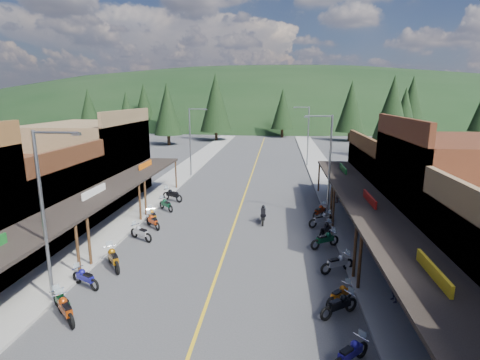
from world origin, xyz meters
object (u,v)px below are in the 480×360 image
(shop_west_3, at_px, (91,162))
(pine_11, at_px, (392,111))
(pine_8, at_px, (127,117))
(bike_west_4, at_px, (65,308))
(bike_west_6, at_px, (85,277))
(bike_west_8, at_px, (141,232))
(shop_east_2, at_px, (459,198))
(pine_10, at_px, (168,110))
(pine_5, at_px, (412,102))
(bike_east_7, at_px, (337,262))
(bike_east_8, at_px, (325,239))
(pedestrian_east_a, at_px, (395,285))
(bike_west_5, at_px, (62,302))
(bike_west_11, at_px, (166,204))
(pine_1, at_px, (167,105))
(pine_2, at_px, (216,102))
(bike_east_6, at_px, (340,294))
(pine_9, at_px, (404,114))
(bike_east_5, at_px, (339,304))
(pine_4, at_px, (351,106))
(bike_west_12, at_px, (172,194))
(shop_east_3, at_px, (404,179))
(bike_east_9, at_px, (325,229))
(bike_west_9, at_px, (153,221))
(shop_west_2, at_px, (23,201))
(streetlight_2, at_px, (328,162))
(pine_3, at_px, (283,109))
(rider_on_bike, at_px, (263,216))
(bike_west_10, at_px, (153,215))
(pine_0, at_px, (89,109))
(bike_west_7, at_px, (113,257))
(streetlight_1, at_px, (191,139))
(streetlight_0, at_px, (46,211))
(pine_7, at_px, (144,104))
(bike_east_10, at_px, (321,219))
(bike_east_4, at_px, (350,352))

(shop_west_3, xyz_separation_m, pine_11, (33.78, 26.70, 3.67))
(pine_8, bearing_deg, bike_west_4, -71.00)
(bike_west_6, bearing_deg, bike_west_8, 22.38)
(shop_east_2, xyz_separation_m, pine_10, (-31.78, 48.30, 3.27))
(pine_5, bearing_deg, pine_10, -157.07)
(bike_west_6, bearing_deg, shop_west_3, 52.42)
(bike_east_7, xyz_separation_m, bike_east_8, (-0.26, 3.35, 0.02))
(pine_8, relative_size, bike_west_6, 5.11)
(pine_8, height_order, pedestrian_east_a, pine_8)
(pine_8, xyz_separation_m, bike_west_5, (15.83, -46.74, -5.43))
(shop_east_2, relative_size, bike_west_11, 5.40)
(pine_1, bearing_deg, bike_west_11, -73.76)
(pine_2, xyz_separation_m, bike_east_6, (16.09, -62.79, -7.46))
(pine_10, distance_m, bike_east_6, 60.17)
(pine_9, distance_m, bike_east_5, 54.18)
(pine_4, xyz_separation_m, bike_west_12, (-24.33, -48.71, -6.58))
(shop_east_3, distance_m, pedestrian_east_a, 16.71)
(bike_east_9, bearing_deg, bike_west_9, -154.36)
(pine_1, relative_size, bike_west_12, 5.47)
(shop_west_2, distance_m, streetlight_2, 21.73)
(pine_3, xyz_separation_m, rider_on_bike, (-1.87, -59.87, -5.89))
(pine_11, bearing_deg, bike_west_11, -131.44)
(streetlight_2, relative_size, bike_east_9, 4.20)
(pine_3, relative_size, bike_west_10, 5.48)
(pine_0, bearing_deg, bike_west_7, -62.01)
(pine_1, bearing_deg, pine_10, -73.30)
(pine_9, relative_size, bike_east_9, 5.67)
(pine_2, height_order, pine_4, pine_2)
(bike_west_10, bearing_deg, streetlight_1, 57.87)
(shop_east_3, distance_m, streetlight_1, 23.39)
(shop_east_3, bearing_deg, bike_west_8, -154.26)
(streetlight_0, relative_size, bike_east_7, 3.92)
(shop_west_3, distance_m, pine_7, 67.32)
(pine_3, height_order, bike_east_8, pine_3)
(shop_east_3, xyz_separation_m, bike_east_8, (-7.56, -9.48, -1.93))
(shop_west_3, relative_size, shop_east_2, 1.00)
(pine_8, height_order, bike_west_8, pine_8)
(shop_east_2, relative_size, bike_west_8, 5.33)
(rider_on_bike, distance_m, pedestrian_east_a, 12.45)
(bike_west_10, distance_m, bike_east_10, 12.59)
(pine_0, xyz_separation_m, bike_west_11, (33.92, -53.54, -5.91))
(pine_8, height_order, bike_west_6, pine_8)
(pine_2, bearing_deg, pine_7, 140.71)
(bike_west_10, bearing_deg, bike_west_7, -122.11)
(bike_west_11, xyz_separation_m, bike_east_4, (11.90, -17.33, -0.02))
(shop_east_2, bearing_deg, rider_on_bike, 159.20)
(pine_8, bearing_deg, shop_east_2, -46.95)
(pine_1, distance_m, bike_east_8, 74.86)
(pine_1, bearing_deg, pine_0, -153.43)
(pine_0, bearing_deg, pine_7, 60.26)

